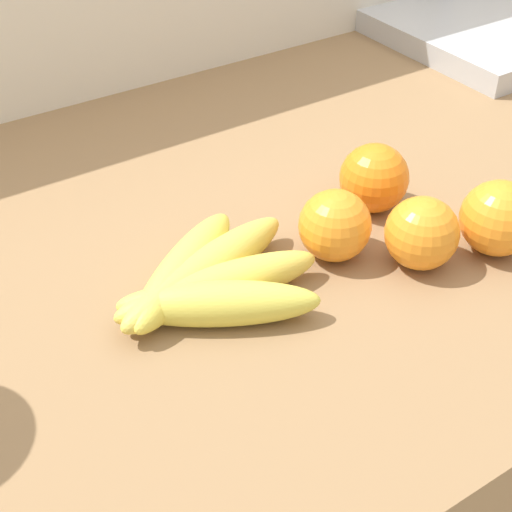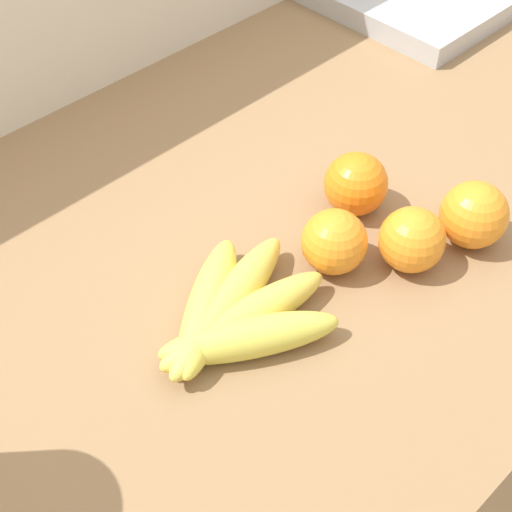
{
  "view_description": "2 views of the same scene",
  "coord_description": "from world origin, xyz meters",
  "px_view_note": "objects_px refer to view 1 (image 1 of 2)",
  "views": [
    {
      "loc": [
        -0.55,
        -0.56,
        1.37
      ],
      "look_at": [
        -0.25,
        -0.09,
        0.94
      ],
      "focal_mm": 53.08,
      "sensor_mm": 36.0,
      "label": 1
    },
    {
      "loc": [
        -0.62,
        -0.45,
        1.52
      ],
      "look_at": [
        -0.24,
        -0.06,
        0.96
      ],
      "focal_mm": 53.55,
      "sensor_mm": 36.0,
      "label": 2
    }
  ],
  "objects_px": {
    "orange_center": "(335,225)",
    "orange_back_left": "(422,233)",
    "orange_far_right": "(374,178)",
    "orange_back_right": "(498,218)",
    "sink_basin": "(493,26)",
    "banana_bunch": "(207,282)"
  },
  "relations": [
    {
      "from": "orange_back_left",
      "to": "sink_basin",
      "type": "relative_size",
      "value": 0.22
    },
    {
      "from": "orange_center",
      "to": "orange_back_left",
      "type": "xyz_separation_m",
      "value": [
        0.06,
        -0.06,
        0.0
      ]
    },
    {
      "from": "orange_far_right",
      "to": "orange_back_right",
      "type": "xyz_separation_m",
      "value": [
        0.05,
        -0.13,
        0.0
      ]
    },
    {
      "from": "sink_basin",
      "to": "orange_center",
      "type": "bearing_deg",
      "value": -150.91
    },
    {
      "from": "orange_back_left",
      "to": "orange_far_right",
      "type": "bearing_deg",
      "value": 75.72
    },
    {
      "from": "orange_center",
      "to": "orange_back_left",
      "type": "distance_m",
      "value": 0.08
    },
    {
      "from": "orange_far_right",
      "to": "orange_back_right",
      "type": "height_order",
      "value": "orange_back_right"
    },
    {
      "from": "banana_bunch",
      "to": "orange_far_right",
      "type": "relative_size",
      "value": 2.89
    },
    {
      "from": "orange_back_right",
      "to": "sink_basin",
      "type": "relative_size",
      "value": 0.23
    },
    {
      "from": "orange_far_right",
      "to": "orange_center",
      "type": "xyz_separation_m",
      "value": [
        -0.09,
        -0.05,
        -0.0
      ]
    },
    {
      "from": "orange_center",
      "to": "sink_basin",
      "type": "relative_size",
      "value": 0.22
    },
    {
      "from": "orange_far_right",
      "to": "orange_center",
      "type": "height_order",
      "value": "orange_far_right"
    },
    {
      "from": "banana_bunch",
      "to": "sink_basin",
      "type": "bearing_deg",
      "value": 23.37
    },
    {
      "from": "orange_center",
      "to": "orange_back_left",
      "type": "relative_size",
      "value": 1.0
    },
    {
      "from": "orange_far_right",
      "to": "orange_back_left",
      "type": "relative_size",
      "value": 1.03
    },
    {
      "from": "orange_far_right",
      "to": "orange_back_left",
      "type": "xyz_separation_m",
      "value": [
        -0.03,
        -0.1,
        -0.0
      ]
    },
    {
      "from": "orange_back_left",
      "to": "sink_basin",
      "type": "xyz_separation_m",
      "value": [
        0.51,
        0.38,
        -0.02
      ]
    },
    {
      "from": "sink_basin",
      "to": "orange_back_left",
      "type": "bearing_deg",
      "value": -143.63
    },
    {
      "from": "banana_bunch",
      "to": "sink_basin",
      "type": "xyz_separation_m",
      "value": [
        0.71,
        0.31,
        -0.0
      ]
    },
    {
      "from": "orange_center",
      "to": "sink_basin",
      "type": "bearing_deg",
      "value": 29.09
    },
    {
      "from": "orange_center",
      "to": "orange_back_right",
      "type": "relative_size",
      "value": 0.94
    },
    {
      "from": "orange_back_right",
      "to": "sink_basin",
      "type": "bearing_deg",
      "value": 42.93
    }
  ]
}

